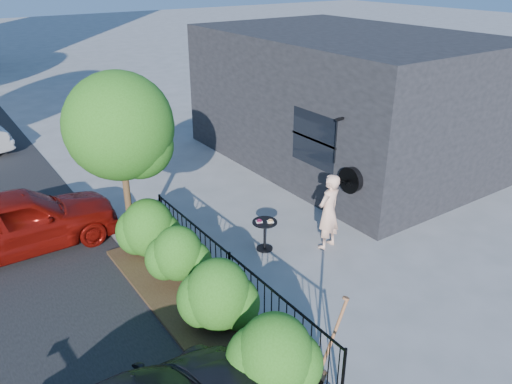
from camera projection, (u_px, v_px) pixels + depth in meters
ground at (293, 276)px, 10.23m from camera, size 120.00×120.00×0.00m
shop_building at (343, 98)px, 15.59m from camera, size 6.22×9.00×4.00m
fence at (230, 277)px, 9.23m from camera, size 0.05×6.05×1.10m
planting_bed at (198, 314)px, 9.08m from camera, size 1.30×6.00×0.08m
shrubs at (198, 279)px, 8.93m from camera, size 1.10×5.60×1.24m
patio_tree at (124, 132)px, 9.98m from camera, size 2.20×2.20×3.94m
cafe_table at (265, 230)px, 11.01m from camera, size 0.56×0.56×0.75m
woman at (329, 212)px, 10.95m from camera, size 0.72×0.56×1.76m
shovel at (330, 345)px, 7.47m from camera, size 0.52×0.19×1.46m
car_red at (18, 221)px, 10.89m from camera, size 4.20×1.70×1.43m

